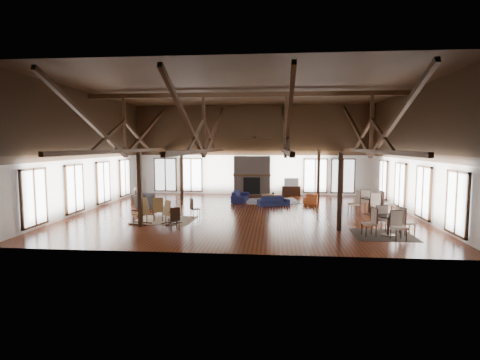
# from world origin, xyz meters

# --- Properties ---
(floor) EXTENTS (16.00, 16.00, 0.00)m
(floor) POSITION_xyz_m (0.00, 0.00, 0.00)
(floor) COLOR #5D2713
(floor) RESTS_ON ground
(ceiling) EXTENTS (16.00, 14.00, 0.02)m
(ceiling) POSITION_xyz_m (0.00, 0.00, 6.00)
(ceiling) COLOR black
(ceiling) RESTS_ON wall_back
(wall_back) EXTENTS (16.00, 0.02, 6.00)m
(wall_back) POSITION_xyz_m (0.00, 7.00, 3.00)
(wall_back) COLOR silver
(wall_back) RESTS_ON floor
(wall_front) EXTENTS (16.00, 0.02, 6.00)m
(wall_front) POSITION_xyz_m (0.00, -7.00, 3.00)
(wall_front) COLOR silver
(wall_front) RESTS_ON floor
(wall_left) EXTENTS (0.02, 14.00, 6.00)m
(wall_left) POSITION_xyz_m (-8.00, 0.00, 3.00)
(wall_left) COLOR silver
(wall_left) RESTS_ON floor
(wall_right) EXTENTS (0.02, 14.00, 6.00)m
(wall_right) POSITION_xyz_m (8.00, 0.00, 3.00)
(wall_right) COLOR silver
(wall_right) RESTS_ON floor
(roof_truss) EXTENTS (15.60, 14.07, 3.14)m
(roof_truss) POSITION_xyz_m (0.00, 0.00, 4.03)
(roof_truss) COLOR #331D0E
(roof_truss) RESTS_ON wall_back
(post_grid) EXTENTS (8.16, 7.16, 3.05)m
(post_grid) POSITION_xyz_m (0.00, 0.00, 1.52)
(post_grid) COLOR #331D0E
(post_grid) RESTS_ON floor
(fireplace) EXTENTS (2.50, 0.69, 2.60)m
(fireplace) POSITION_xyz_m (0.00, 6.67, 1.29)
(fireplace) COLOR #6B5B52
(fireplace) RESTS_ON floor
(ceiling_fan) EXTENTS (1.60, 1.60, 0.75)m
(ceiling_fan) POSITION_xyz_m (0.50, -1.00, 3.73)
(ceiling_fan) COLOR black
(ceiling_fan) RESTS_ON roof_truss
(sofa_navy_front) EXTENTS (1.85, 1.21, 0.50)m
(sofa_navy_front) POSITION_xyz_m (1.44, 2.31, 0.25)
(sofa_navy_front) COLOR #121634
(sofa_navy_front) RESTS_ON floor
(sofa_navy_left) EXTENTS (2.14, 0.94, 0.61)m
(sofa_navy_left) POSITION_xyz_m (-0.53, 3.79, 0.31)
(sofa_navy_left) COLOR #131434
(sofa_navy_left) RESTS_ON floor
(sofa_orange) EXTENTS (2.04, 1.09, 0.56)m
(sofa_orange) POSITION_xyz_m (3.64, 3.70, 0.28)
(sofa_orange) COLOR #AE4D21
(sofa_orange) RESTS_ON floor
(coffee_table) EXTENTS (1.16, 0.72, 0.41)m
(coffee_table) POSITION_xyz_m (1.29, 3.92, 0.36)
(coffee_table) COLOR brown
(coffee_table) RESTS_ON floor
(vase) EXTENTS (0.20, 0.20, 0.17)m
(vase) POSITION_xyz_m (1.42, 3.92, 0.50)
(vase) COLOR #B2B2B2
(vase) RESTS_ON coffee_table
(armchair) EXTENTS (1.14, 1.02, 0.69)m
(armchair) POSITION_xyz_m (-5.48, 1.07, 0.35)
(armchair) COLOR #323335
(armchair) RESTS_ON floor
(side_table_lamp) EXTENTS (0.41, 0.41, 1.04)m
(side_table_lamp) POSITION_xyz_m (-6.30, 2.09, 0.40)
(side_table_lamp) COLOR black
(side_table_lamp) RESTS_ON floor
(rocking_chair_a) EXTENTS (0.62, 0.88, 1.03)m
(rocking_chair_a) POSITION_xyz_m (-3.68, -2.16, 0.48)
(rocking_chair_a) COLOR brown
(rocking_chair_a) RESTS_ON floor
(rocking_chair_b) EXTENTS (0.85, 0.86, 1.02)m
(rocking_chair_b) POSITION_xyz_m (-2.96, -2.89, 0.48)
(rocking_chair_b) COLOR brown
(rocking_chair_b) RESTS_ON floor
(rocking_chair_c) EXTENTS (0.97, 0.66, 1.14)m
(rocking_chair_c) POSITION_xyz_m (-4.09, -3.05, 0.54)
(rocking_chair_c) COLOR brown
(rocking_chair_c) RESTS_ON floor
(side_chair_a) EXTENTS (0.53, 0.53, 0.92)m
(side_chair_a) POSITION_xyz_m (-2.22, -1.53, 0.53)
(side_chair_a) COLOR black
(side_chair_a) RESTS_ON floor
(side_chair_b) EXTENTS (0.54, 0.54, 0.93)m
(side_chair_b) POSITION_xyz_m (-2.42, -4.05, 0.54)
(side_chair_b) COLOR black
(side_chair_b) RESTS_ON floor
(cafe_table_near) EXTENTS (2.02, 2.02, 1.03)m
(cafe_table_near) POSITION_xyz_m (5.68, -4.15, 0.52)
(cafe_table_near) COLOR black
(cafe_table_near) RESTS_ON floor
(cafe_table_far) EXTENTS (2.16, 2.16, 1.10)m
(cafe_table_far) POSITION_xyz_m (6.10, 0.22, 0.55)
(cafe_table_far) COLOR black
(cafe_table_far) RESTS_ON floor
(cup_near) EXTENTS (0.11, 0.11, 0.09)m
(cup_near) POSITION_xyz_m (5.72, -4.11, 0.79)
(cup_near) COLOR #B2B2B2
(cup_near) RESTS_ON cafe_table_near
(cup_far) EXTENTS (0.11, 0.11, 0.09)m
(cup_far) POSITION_xyz_m (6.04, 0.27, 0.84)
(cup_far) COLOR #B2B2B2
(cup_far) RESTS_ON cafe_table_far
(tv_console) EXTENTS (1.21, 0.45, 0.61)m
(tv_console) POSITION_xyz_m (2.61, 6.75, 0.30)
(tv_console) COLOR black
(tv_console) RESTS_ON floor
(television) EXTENTS (0.95, 0.15, 0.54)m
(television) POSITION_xyz_m (2.61, 6.75, 0.88)
(television) COLOR #B2B2B2
(television) RESTS_ON tv_console
(rug_tan) EXTENTS (2.66, 2.13, 0.01)m
(rug_tan) POSITION_xyz_m (-3.39, -2.14, 0.01)
(rug_tan) COLOR tan
(rug_tan) RESTS_ON floor
(rug_navy) EXTENTS (3.46, 2.82, 0.01)m
(rug_navy) POSITION_xyz_m (1.33, 3.97, 0.01)
(rug_navy) COLOR #191E48
(rug_navy) RESTS_ON floor
(rug_dark) EXTENTS (2.16, 1.96, 0.01)m
(rug_dark) POSITION_xyz_m (5.53, -4.09, 0.01)
(rug_dark) COLOR black
(rug_dark) RESTS_ON floor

